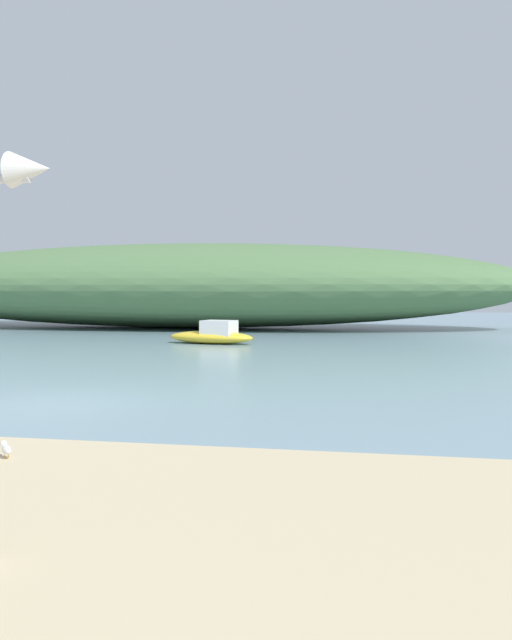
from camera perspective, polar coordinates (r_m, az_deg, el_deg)
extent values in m
plane|color=#7A99A8|center=(13.32, -17.29, -6.95)|extent=(120.00, 120.00, 0.00)
ellipsoid|color=#517547|center=(40.48, -6.71, 2.93)|extent=(41.10, 12.39, 4.99)
cone|color=silver|center=(5.01, -18.69, 12.09)|extent=(0.30, 0.26, 0.26)
ellipsoid|color=gold|center=(27.57, -3.87, -1.48)|extent=(3.87, 1.96, 0.52)
cube|color=silver|center=(27.39, -3.18, -0.68)|extent=(1.46, 1.27, 0.63)
cylinder|color=orange|center=(8.45, -20.64, -10.88)|extent=(0.01, 0.01, 0.05)
cylinder|color=orange|center=(8.47, -20.38, -10.85)|extent=(0.01, 0.01, 0.05)
ellipsoid|color=white|center=(8.44, -20.51, -10.33)|extent=(0.21, 0.20, 0.11)
ellipsoid|color=#9EA0A8|center=(8.44, -20.52, -10.20)|extent=(0.19, 0.18, 0.04)
sphere|color=white|center=(8.51, -20.70, -9.84)|extent=(0.08, 0.08, 0.08)
cone|color=gold|center=(8.56, -20.82, -9.80)|extent=(0.05, 0.05, 0.02)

